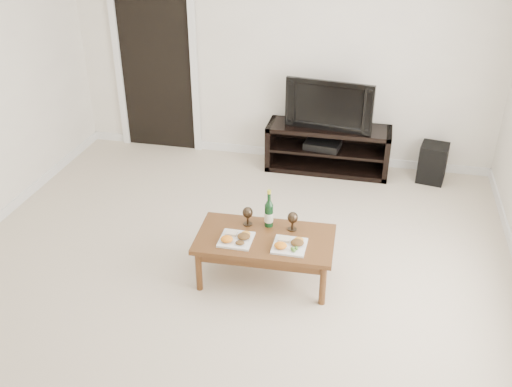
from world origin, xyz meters
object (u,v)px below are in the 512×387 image
object	(u,v)px
television	(331,103)
coffee_table	(265,258)
subwoofer	(433,163)
media_console	(328,149)

from	to	relation	value
television	coffee_table	size ratio (longest dim) A/B	0.86
subwoofer	coffee_table	xyz separation A→B (m)	(-1.48, -2.21, -0.01)
media_console	television	bearing A→B (deg)	0.00
subwoofer	coffee_table	bearing A→B (deg)	-113.57
television	subwoofer	xyz separation A→B (m)	(1.20, -0.01, -0.61)
television	subwoofer	size ratio (longest dim) A/B	2.25
media_console	subwoofer	bearing A→B (deg)	-0.50
coffee_table	media_console	bearing A→B (deg)	82.64
media_console	subwoofer	xyz separation A→B (m)	(1.20, -0.01, -0.05)
subwoofer	television	bearing A→B (deg)	-170.18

